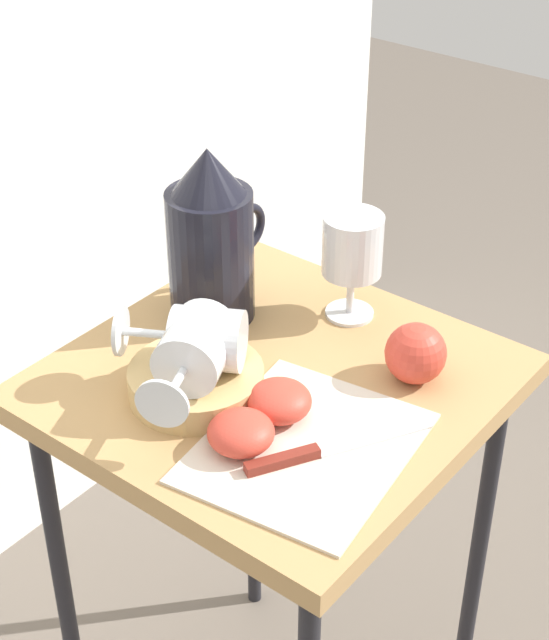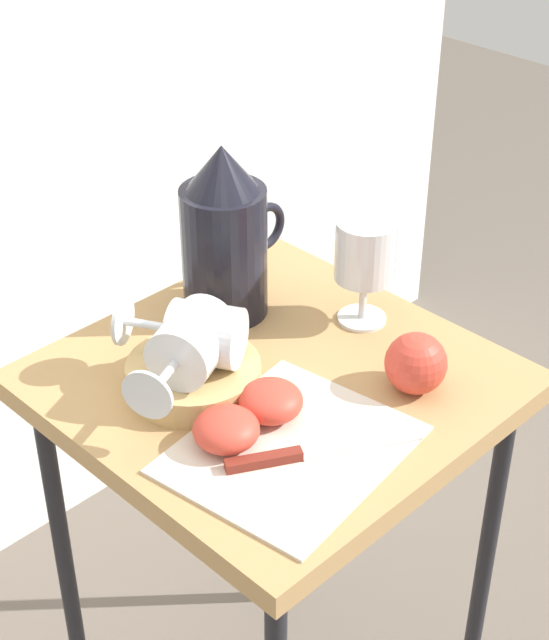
% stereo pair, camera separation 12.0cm
% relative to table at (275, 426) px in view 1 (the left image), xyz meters
% --- Properties ---
extents(table, '(0.49, 0.49, 0.72)m').
position_rel_table_xyz_m(table, '(0.00, 0.00, 0.00)').
color(table, '#AD8451').
rests_on(table, ground_plane).
extents(linen_napkin, '(0.28, 0.25, 0.00)m').
position_rel_table_xyz_m(linen_napkin, '(-0.09, -0.11, 0.08)').
color(linen_napkin, beige).
rests_on(linen_napkin, table).
extents(basket_tray, '(0.16, 0.16, 0.03)m').
position_rel_table_xyz_m(basket_tray, '(-0.09, 0.05, 0.10)').
color(basket_tray, tan).
rests_on(basket_tray, table).
extents(pitcher, '(0.16, 0.11, 0.24)m').
position_rel_table_xyz_m(pitcher, '(0.06, 0.15, 0.18)').
color(pitcher, black).
rests_on(pitcher, table).
extents(wine_glass_upright, '(0.08, 0.08, 0.15)m').
position_rel_table_xyz_m(wine_glass_upright, '(0.17, 0.01, 0.18)').
color(wine_glass_upright, silver).
rests_on(wine_glass_upright, table).
extents(wine_glass_tipped_near, '(0.13, 0.16, 0.07)m').
position_rel_table_xyz_m(wine_glass_tipped_near, '(-0.07, 0.05, 0.15)').
color(wine_glass_tipped_near, silver).
rests_on(wine_glass_tipped_near, basket_tray).
extents(wine_glass_tipped_far, '(0.17, 0.12, 0.08)m').
position_rel_table_xyz_m(wine_glass_tipped_far, '(-0.10, 0.04, 0.15)').
color(wine_glass_tipped_far, silver).
rests_on(wine_glass_tipped_far, basket_tray).
extents(apple_half_left, '(0.07, 0.07, 0.04)m').
position_rel_table_xyz_m(apple_half_left, '(-0.13, -0.06, 0.10)').
color(apple_half_left, '#CC3D2D').
rests_on(apple_half_left, linen_napkin).
extents(apple_half_right, '(0.07, 0.07, 0.04)m').
position_rel_table_xyz_m(apple_half_right, '(-0.06, -0.05, 0.10)').
color(apple_half_right, '#CC3D2D').
rests_on(apple_half_right, linen_napkin).
extents(apple_whole, '(0.07, 0.07, 0.07)m').
position_rel_table_xyz_m(apple_whole, '(0.10, -0.14, 0.12)').
color(apple_whole, '#CC3D2D').
rests_on(apple_whole, table).
extents(knife, '(0.20, 0.12, 0.01)m').
position_rel_table_xyz_m(knife, '(-0.09, -0.13, 0.09)').
color(knife, silver).
rests_on(knife, linen_napkin).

